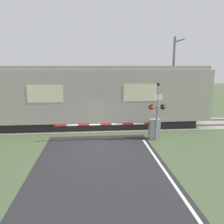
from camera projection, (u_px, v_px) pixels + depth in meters
name	position (u px, v px, depth m)	size (l,w,h in m)	color
ground_plane	(99.00, 148.00, 11.52)	(80.00, 80.00, 0.00)	#475638
track_bed	(97.00, 126.00, 15.66)	(36.00, 3.20, 0.13)	gray
train	(50.00, 97.00, 14.93)	(21.68, 2.92, 4.25)	black
crossing_barrier	(146.00, 128.00, 12.82)	(6.13, 0.44, 1.20)	gray
signal_post	(157.00, 108.00, 12.36)	(0.96, 0.26, 3.34)	gray
catenary_pole	(173.00, 76.00, 17.97)	(0.20, 1.90, 6.52)	slate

